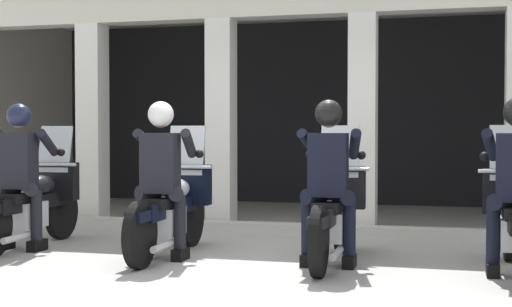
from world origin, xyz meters
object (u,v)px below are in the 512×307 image
Objects in this scene: motorcycle_far_left at (35,202)px; police_officer_center_left at (162,166)px; police_officer_far_left at (20,164)px; police_officer_center_right at (329,168)px; motorcycle_center_left at (172,207)px; motorcycle_center_right at (333,211)px.

motorcycle_far_left is 1.79m from police_officer_center_left.
police_officer_far_left and police_officer_center_left have the same top height.
police_officer_far_left is 1.00× the size of police_officer_center_right.
police_officer_center_right is (1.68, 0.03, 0.00)m from police_officer_center_left.
motorcycle_center_left is 1.29× the size of police_officer_center_left.
police_officer_far_left is at bearing -173.00° from motorcycle_center_right.
police_officer_far_left is at bearing 176.28° from police_officer_center_left.
motorcycle_far_left is at bearing 176.28° from motorcycle_center_left.
motorcycle_far_left is 3.37m from motorcycle_center_right.
motorcycle_center_right is (1.68, 0.03, 0.00)m from motorcycle_center_left.
police_officer_far_left is at bearing -174.10° from motorcycle_center_left.
police_officer_center_left reaches higher than motorcycle_center_right.
police_officer_center_left is at bearing -175.11° from police_officer_center_right.
police_officer_far_left reaches higher than motorcycle_far_left.
police_officer_center_left is 0.78× the size of motorcycle_center_right.
police_officer_center_left and police_officer_center_right have the same top height.
police_officer_center_left reaches higher than motorcycle_center_left.
motorcycle_center_left is at bearing 175.30° from police_officer_center_right.
police_officer_far_left reaches higher than motorcycle_center_right.
motorcycle_far_left is at bearing -177.82° from motorcycle_center_right.
police_officer_center_left reaches higher than motorcycle_far_left.
police_officer_center_right reaches higher than motorcycle_far_left.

